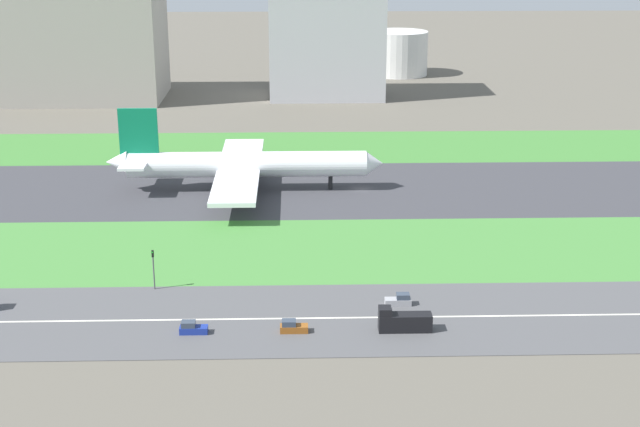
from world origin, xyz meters
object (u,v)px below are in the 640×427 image
at_px(car_1, 293,327).
at_px(traffic_light, 153,267).
at_px(truck_2, 403,321).
at_px(airliner, 240,165).
at_px(terminal_building, 78,36).
at_px(car_2, 192,328).
at_px(fuel_tank_west, 399,53).
at_px(car_3, 399,300).
at_px(hangar_building, 327,32).

distance_m(car_1, traffic_light, 30.33).
bearing_deg(truck_2, car_1, -0.00).
xyz_separation_m(airliner, traffic_light, (-11.90, -60.01, -1.94)).
relative_size(car_1, truck_2, 0.52).
height_order(car_1, terminal_building, terminal_building).
bearing_deg(car_2, airliner, -92.54).
xyz_separation_m(airliner, car_1, (12.28, -78.00, -5.31)).
xyz_separation_m(airliner, fuel_tank_west, (54.74, 159.00, 2.40)).
distance_m(airliner, car_3, 74.60).
xyz_separation_m(car_1, traffic_light, (-24.18, 17.99, 3.37)).
distance_m(terminal_building, hangar_building, 85.87).
height_order(airliner, hangar_building, hangar_building).
bearing_deg(fuel_tank_west, car_3, -96.17).
distance_m(traffic_light, terminal_building, 181.78).
height_order(car_2, traffic_light, traffic_light).
relative_size(car_3, hangar_building, 0.10).
bearing_deg(hangar_building, car_3, -88.16).
distance_m(truck_2, fuel_tank_west, 238.42).
bearing_deg(traffic_light, terminal_building, 105.91).
bearing_deg(truck_2, hangar_building, -88.40).
bearing_deg(car_3, fuel_tank_west, 83.83).
height_order(car_2, terminal_building, terminal_building).
bearing_deg(car_1, truck_2, 180.00).
relative_size(car_3, terminal_building, 0.08).
xyz_separation_m(hangar_building, fuel_tank_west, (30.38, 45.00, -14.13)).
bearing_deg(traffic_light, car_2, -64.88).
height_order(truck_2, fuel_tank_west, fuel_tank_west).
height_order(truck_2, traffic_light, traffic_light).
xyz_separation_m(car_2, fuel_tank_west, (58.20, 237.00, 7.70)).
height_order(airliner, truck_2, airliner).
relative_size(truck_2, fuel_tank_west, 0.37).
xyz_separation_m(truck_2, terminal_building, (-91.24, 192.00, 20.05)).
bearing_deg(car_3, truck_2, -92.76).
distance_m(airliner, truck_2, 83.60).
height_order(airliner, terminal_building, terminal_building).
bearing_deg(traffic_light, car_3, -10.75).
relative_size(car_1, car_2, 1.00).
bearing_deg(airliner, hangar_building, 77.94).
relative_size(car_2, terminal_building, 0.08).
distance_m(car_3, fuel_tank_west, 228.45).
relative_size(car_1, hangar_building, 0.10).
bearing_deg(terminal_building, traffic_light, -74.09).
bearing_deg(car_2, truck_2, 180.00).
relative_size(car_3, traffic_light, 0.61).
relative_size(truck_2, traffic_light, 1.17).
xyz_separation_m(traffic_light, hangar_building, (36.26, 174.01, 18.47)).
bearing_deg(airliner, car_3, -66.05).
height_order(terminal_building, hangar_building, hangar_building).
bearing_deg(car_1, fuel_tank_west, -100.16).
bearing_deg(fuel_tank_west, car_1, -100.16).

